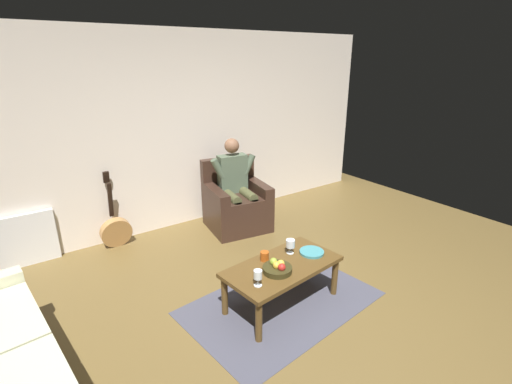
{
  "coord_description": "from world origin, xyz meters",
  "views": [
    {
      "loc": [
        2.08,
        1.87,
        2.26
      ],
      "look_at": [
        -0.26,
        -1.41,
        0.8
      ],
      "focal_mm": 26.36,
      "sensor_mm": 36.0,
      "label": 1
    }
  ],
  "objects_px": {
    "person_seated": "(236,182)",
    "candle_jar": "(265,256)",
    "armchair": "(236,205)",
    "coffee_table": "(282,270)",
    "decorative_dish": "(312,252)",
    "guitar": "(116,230)",
    "wine_glass_near": "(290,244)",
    "fruit_bowl": "(277,268)",
    "wine_glass_far": "(258,276)"
  },
  "relations": [
    {
      "from": "armchair",
      "to": "wine_glass_near",
      "type": "relative_size",
      "value": 6.43
    },
    {
      "from": "coffee_table",
      "to": "fruit_bowl",
      "type": "distance_m",
      "value": 0.16
    },
    {
      "from": "armchair",
      "to": "decorative_dish",
      "type": "bearing_deg",
      "value": 91.82
    },
    {
      "from": "coffee_table",
      "to": "candle_jar",
      "type": "distance_m",
      "value": 0.21
    },
    {
      "from": "guitar",
      "to": "wine_glass_near",
      "type": "height_order",
      "value": "guitar"
    },
    {
      "from": "person_seated",
      "to": "coffee_table",
      "type": "xyz_separation_m",
      "value": [
        0.59,
        1.72,
        -0.29
      ]
    },
    {
      "from": "person_seated",
      "to": "candle_jar",
      "type": "height_order",
      "value": "person_seated"
    },
    {
      "from": "armchair",
      "to": "wine_glass_far",
      "type": "distance_m",
      "value": 2.12
    },
    {
      "from": "person_seated",
      "to": "wine_glass_far",
      "type": "xyz_separation_m",
      "value": [
        0.98,
        1.86,
        -0.13
      ]
    },
    {
      "from": "coffee_table",
      "to": "wine_glass_far",
      "type": "xyz_separation_m",
      "value": [
        0.39,
        0.14,
        0.16
      ]
    },
    {
      "from": "person_seated",
      "to": "candle_jar",
      "type": "relative_size",
      "value": 13.84
    },
    {
      "from": "armchair",
      "to": "candle_jar",
      "type": "height_order",
      "value": "armchair"
    },
    {
      "from": "wine_glass_near",
      "to": "candle_jar",
      "type": "distance_m",
      "value": 0.29
    },
    {
      "from": "fruit_bowl",
      "to": "coffee_table",
      "type": "bearing_deg",
      "value": -149.48
    },
    {
      "from": "decorative_dish",
      "to": "candle_jar",
      "type": "height_order",
      "value": "candle_jar"
    },
    {
      "from": "candle_jar",
      "to": "armchair",
      "type": "bearing_deg",
      "value": -113.46
    },
    {
      "from": "wine_glass_near",
      "to": "wine_glass_far",
      "type": "bearing_deg",
      "value": 24.5
    },
    {
      "from": "guitar",
      "to": "person_seated",
      "type": "bearing_deg",
      "value": 165.32
    },
    {
      "from": "wine_glass_near",
      "to": "wine_glass_far",
      "type": "distance_m",
      "value": 0.64
    },
    {
      "from": "coffee_table",
      "to": "decorative_dish",
      "type": "distance_m",
      "value": 0.38
    },
    {
      "from": "decorative_dish",
      "to": "candle_jar",
      "type": "xyz_separation_m",
      "value": [
        0.46,
        -0.16,
        0.03
      ]
    },
    {
      "from": "guitar",
      "to": "wine_glass_near",
      "type": "bearing_deg",
      "value": 119.75
    },
    {
      "from": "wine_glass_near",
      "to": "wine_glass_far",
      "type": "height_order",
      "value": "same"
    },
    {
      "from": "armchair",
      "to": "coffee_table",
      "type": "relative_size",
      "value": 0.8
    },
    {
      "from": "guitar",
      "to": "wine_glass_far",
      "type": "bearing_deg",
      "value": 103.8
    },
    {
      "from": "coffee_table",
      "to": "fruit_bowl",
      "type": "relative_size",
      "value": 4.34
    },
    {
      "from": "fruit_bowl",
      "to": "candle_jar",
      "type": "height_order",
      "value": "fruit_bowl"
    },
    {
      "from": "fruit_bowl",
      "to": "decorative_dish",
      "type": "distance_m",
      "value": 0.49
    },
    {
      "from": "armchair",
      "to": "person_seated",
      "type": "distance_m",
      "value": 0.33
    },
    {
      "from": "coffee_table",
      "to": "candle_jar",
      "type": "xyz_separation_m",
      "value": [
        0.09,
        -0.16,
        0.1
      ]
    },
    {
      "from": "wine_glass_far",
      "to": "candle_jar",
      "type": "xyz_separation_m",
      "value": [
        -0.3,
        -0.3,
        -0.05
      ]
    },
    {
      "from": "guitar",
      "to": "wine_glass_far",
      "type": "distance_m",
      "value": 2.35
    },
    {
      "from": "armchair",
      "to": "candle_jar",
      "type": "relative_size",
      "value": 10.48
    },
    {
      "from": "candle_jar",
      "to": "guitar",
      "type": "bearing_deg",
      "value": -66.47
    },
    {
      "from": "candle_jar",
      "to": "wine_glass_far",
      "type": "bearing_deg",
      "value": 45.57
    },
    {
      "from": "guitar",
      "to": "decorative_dish",
      "type": "distance_m",
      "value": 2.5
    },
    {
      "from": "decorative_dish",
      "to": "wine_glass_far",
      "type": "bearing_deg",
      "value": 10.63
    },
    {
      "from": "guitar",
      "to": "decorative_dish",
      "type": "xyz_separation_m",
      "value": [
        -1.31,
        2.12,
        0.22
      ]
    },
    {
      "from": "person_seated",
      "to": "decorative_dish",
      "type": "relative_size",
      "value": 5.14
    },
    {
      "from": "coffee_table",
      "to": "wine_glass_near",
      "type": "height_order",
      "value": "wine_glass_near"
    },
    {
      "from": "coffee_table",
      "to": "decorative_dish",
      "type": "xyz_separation_m",
      "value": [
        -0.37,
        0.0,
        0.07
      ]
    },
    {
      "from": "armchair",
      "to": "candle_jar",
      "type": "xyz_separation_m",
      "value": [
        0.68,
        1.57,
        0.15
      ]
    },
    {
      "from": "fruit_bowl",
      "to": "decorative_dish",
      "type": "xyz_separation_m",
      "value": [
        -0.49,
        -0.07,
        -0.03
      ]
    },
    {
      "from": "wine_glass_near",
      "to": "fruit_bowl",
      "type": "height_order",
      "value": "wine_glass_near"
    },
    {
      "from": "coffee_table",
      "to": "fruit_bowl",
      "type": "bearing_deg",
      "value": 30.52
    },
    {
      "from": "coffee_table",
      "to": "decorative_dish",
      "type": "relative_size",
      "value": 4.84
    },
    {
      "from": "armchair",
      "to": "guitar",
      "type": "height_order",
      "value": "guitar"
    },
    {
      "from": "fruit_bowl",
      "to": "decorative_dish",
      "type": "relative_size",
      "value": 1.12
    },
    {
      "from": "armchair",
      "to": "coffee_table",
      "type": "bearing_deg",
      "value": 80.22
    },
    {
      "from": "armchair",
      "to": "wine_glass_far",
      "type": "height_order",
      "value": "armchair"
    }
  ]
}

